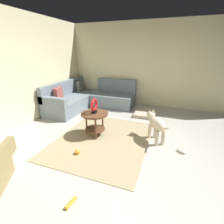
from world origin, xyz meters
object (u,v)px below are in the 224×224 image
object	(u,v)px
side_table	(95,118)
dog_toy_bone	(181,151)
dog_toy_rope	(71,203)
torus_sculpture	(94,105)
dog	(156,124)
dog_toy_ball	(77,152)
sectional_couch	(88,99)
dog_bed_mat	(145,113)

from	to	relation	value
side_table	dog_toy_bone	bearing A→B (deg)	-92.27
side_table	dog_toy_rope	bearing A→B (deg)	-164.10
torus_sculpture	dog	xyz separation A→B (m)	(0.23, -1.30, -0.33)
torus_sculpture	dog_toy_rope	size ratio (longest dim) A/B	1.76
dog	dog_toy_bone	world-z (taller)	dog
torus_sculpture	dog_toy_ball	xyz separation A→B (m)	(-0.80, -0.01, -0.66)
dog	dog_toy_bone	distance (m)	0.70
dog	dog_toy_bone	size ratio (longest dim) A/B	4.02
sectional_couch	dog_toy_bone	bearing A→B (deg)	-121.31
dog	dog_toy_rope	xyz separation A→B (m)	(-1.97, 0.81, -0.35)
dog_bed_mat	dog_toy_bone	xyz separation A→B (m)	(-1.76, -0.96, -0.01)
sectional_couch	dog_toy_rope	xyz separation A→B (m)	(-3.44, -1.57, -0.26)
dog_toy_rope	dog_bed_mat	bearing A→B (deg)	-6.17
dog_toy_rope	dog_toy_bone	world-z (taller)	dog_toy_bone
dog_toy_ball	torus_sculpture	bearing A→B (deg)	1.04
dog_toy_ball	dog_bed_mat	bearing A→B (deg)	-18.98
dog_bed_mat	sectional_couch	bearing A→B (deg)	89.84
side_table	dog_toy_bone	distance (m)	1.88
dog_bed_mat	dog_toy_ball	size ratio (longest dim) A/B	8.14
sectional_couch	dog_toy_ball	world-z (taller)	sectional_couch
sectional_couch	torus_sculpture	world-z (taller)	sectional_couch
dog_toy_ball	dog_toy_bone	xyz separation A→B (m)	(0.73, -1.82, -0.02)
side_table	dog	world-z (taller)	dog
dog_toy_bone	torus_sculpture	bearing A→B (deg)	87.73
dog_bed_mat	dog_toy_rope	distance (m)	3.46
side_table	dog_toy_ball	bearing A→B (deg)	-178.96
dog_toy_bone	sectional_couch	bearing A→B (deg)	58.69
dog_toy_rope	dog	bearing A→B (deg)	-22.18
dog_bed_mat	torus_sculpture	bearing A→B (deg)	152.76
side_table	dog_toy_rope	world-z (taller)	side_table
sectional_couch	dog_bed_mat	bearing A→B (deg)	-90.16
dog_bed_mat	dog_toy_ball	world-z (taller)	dog_toy_ball
sectional_couch	side_table	size ratio (longest dim) A/B	3.75
dog_toy_ball	dog_toy_rope	xyz separation A→B (m)	(-0.95, -0.48, -0.02)
dog	dog_toy_ball	distance (m)	1.68
torus_sculpture	dog_bed_mat	distance (m)	2.01
dog_bed_mat	dog_toy_bone	size ratio (longest dim) A/B	4.44
sectional_couch	torus_sculpture	bearing A→B (deg)	-147.69
side_table	dog_toy_rope	size ratio (longest dim) A/B	3.24
sectional_couch	dog	bearing A→B (deg)	-121.72
dog_toy_rope	torus_sculpture	bearing A→B (deg)	15.90
dog_toy_rope	dog_toy_bone	xyz separation A→B (m)	(1.67, -1.34, 0.00)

